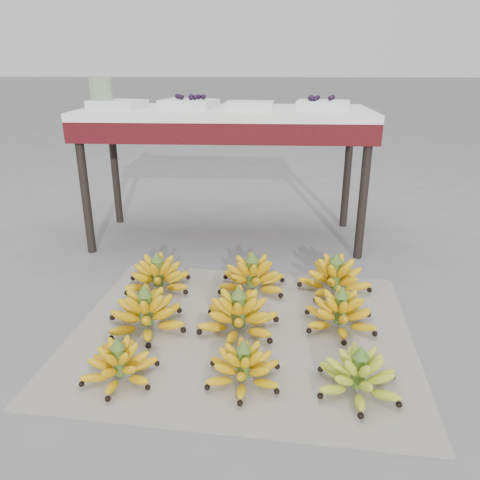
# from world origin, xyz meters

# --- Properties ---
(ground) EXTENTS (60.00, 60.00, 0.00)m
(ground) POSITION_xyz_m (0.00, 0.00, 0.00)
(ground) COLOR slate
(ground) RESTS_ON ground
(newspaper_mat) EXTENTS (1.34, 1.15, 0.01)m
(newspaper_mat) POSITION_xyz_m (0.05, -0.04, 0.00)
(newspaper_mat) COLOR silver
(newspaper_mat) RESTS_ON ground
(bunch_front_left) EXTENTS (0.29, 0.29, 0.15)m
(bunch_front_left) POSITION_xyz_m (-0.32, -0.34, 0.06)
(bunch_front_left) COLOR #EEC000
(bunch_front_left) RESTS_ON newspaper_mat
(bunch_front_center) EXTENTS (0.33, 0.33, 0.15)m
(bunch_front_center) POSITION_xyz_m (0.07, -0.34, 0.06)
(bunch_front_center) COLOR #EEC000
(bunch_front_center) RESTS_ON newspaper_mat
(bunch_front_right) EXTENTS (0.31, 0.31, 0.16)m
(bunch_front_right) POSITION_xyz_m (0.42, -0.36, 0.06)
(bunch_front_right) COLOR #81A82C
(bunch_front_right) RESTS_ON newspaper_mat
(bunch_mid_left) EXTENTS (0.39, 0.39, 0.19)m
(bunch_mid_left) POSITION_xyz_m (-0.31, -0.05, 0.07)
(bunch_mid_left) COLOR #EEC000
(bunch_mid_left) RESTS_ON newspaper_mat
(bunch_mid_center) EXTENTS (0.38, 0.38, 0.19)m
(bunch_mid_center) POSITION_xyz_m (0.04, -0.04, 0.07)
(bunch_mid_center) COLOR #EEC000
(bunch_mid_center) RESTS_ON newspaper_mat
(bunch_mid_right) EXTENTS (0.34, 0.34, 0.17)m
(bunch_mid_right) POSITION_xyz_m (0.42, 0.01, 0.06)
(bunch_mid_right) COLOR #EEC000
(bunch_mid_right) RESTS_ON newspaper_mat
(bunch_back_left) EXTENTS (0.38, 0.38, 0.18)m
(bunch_back_left) POSITION_xyz_m (-0.33, 0.28, 0.07)
(bunch_back_left) COLOR #EEC000
(bunch_back_left) RESTS_ON newspaper_mat
(bunch_back_center) EXTENTS (0.39, 0.39, 0.19)m
(bunch_back_center) POSITION_xyz_m (0.08, 0.29, 0.07)
(bunch_back_center) COLOR #EEC000
(bunch_back_center) RESTS_ON newspaper_mat
(bunch_back_right) EXTENTS (0.37, 0.37, 0.19)m
(bunch_back_right) POSITION_xyz_m (0.44, 0.30, 0.07)
(bunch_back_right) COLOR #EEC000
(bunch_back_right) RESTS_ON newspaper_mat
(vendor_table) EXTENTS (1.50, 0.60, 0.72)m
(vendor_table) POSITION_xyz_m (-0.09, 0.96, 0.64)
(vendor_table) COLOR black
(vendor_table) RESTS_ON ground
(tray_far_left) EXTENTS (0.31, 0.25, 0.04)m
(tray_far_left) POSITION_xyz_m (-0.65, 0.93, 0.74)
(tray_far_left) COLOR silver
(tray_far_left) RESTS_ON vendor_table
(tray_left) EXTENTS (0.32, 0.26, 0.07)m
(tray_left) POSITION_xyz_m (-0.28, 0.97, 0.75)
(tray_left) COLOR silver
(tray_left) RESTS_ON vendor_table
(tray_right) EXTENTS (0.25, 0.19, 0.04)m
(tray_right) POSITION_xyz_m (0.04, 0.93, 0.74)
(tray_right) COLOR silver
(tray_right) RESTS_ON vendor_table
(tray_far_right) EXTENTS (0.29, 0.23, 0.07)m
(tray_far_right) POSITION_xyz_m (0.42, 0.96, 0.74)
(tray_far_right) COLOR silver
(tray_far_right) RESTS_ON vendor_table
(glass_jar) EXTENTS (0.12, 0.12, 0.15)m
(glass_jar) POSITION_xyz_m (-0.73, 0.94, 0.80)
(glass_jar) COLOR beige
(glass_jar) RESTS_ON vendor_table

